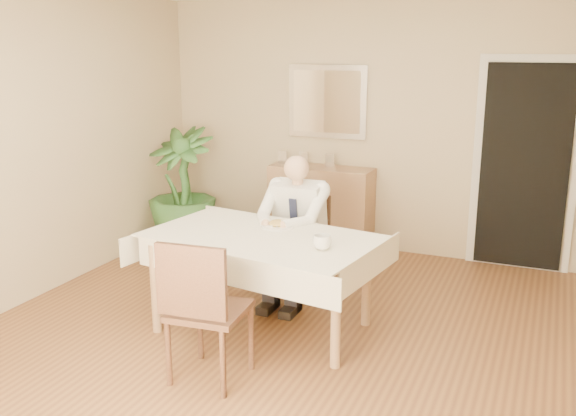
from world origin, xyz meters
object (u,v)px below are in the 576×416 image
at_px(chair_near, 202,304).
at_px(chair_far, 304,238).
at_px(seated_man, 292,223).
at_px(coffee_mug, 322,242).
at_px(potted_palm, 182,188).
at_px(sideboard, 321,207).
at_px(dining_table, 262,246).

bearing_deg(chair_near, chair_far, 85.09).
distance_m(seated_man, coffee_mug, 0.91).
height_order(coffee_mug, potted_palm, potted_palm).
xyz_separation_m(chair_far, sideboard, (-0.29, 1.22, -0.04)).
xyz_separation_m(chair_near, coffee_mug, (0.53, 0.76, 0.25)).
bearing_deg(potted_palm, coffee_mug, -37.69).
distance_m(dining_table, chair_near, 0.91).
distance_m(chair_near, seated_man, 1.50).
xyz_separation_m(dining_table, potted_palm, (-1.69, 1.58, -0.03)).
distance_m(chair_near, coffee_mug, 0.96).
xyz_separation_m(chair_near, potted_palm, (-1.69, 2.48, 0.09)).
relative_size(seated_man, sideboard, 1.13).
relative_size(dining_table, sideboard, 1.70).
relative_size(dining_table, potted_palm, 1.45).
bearing_deg(sideboard, chair_near, -82.60).
bearing_deg(dining_table, chair_far, 98.75).
bearing_deg(potted_palm, dining_table, -43.06).
xyz_separation_m(seated_man, potted_palm, (-1.69, 0.98, -0.05)).
height_order(chair_near, coffee_mug, chair_near).
xyz_separation_m(dining_table, coffee_mug, (0.53, -0.14, 0.14)).
relative_size(chair_near, sideboard, 0.89).
height_order(chair_far, coffee_mug, chair_far).
height_order(dining_table, potted_palm, potted_palm).
distance_m(coffee_mug, sideboard, 2.41).
height_order(dining_table, coffee_mug, coffee_mug).
distance_m(chair_far, sideboard, 1.26).
xyz_separation_m(coffee_mug, potted_palm, (-2.22, 1.71, -0.16)).
distance_m(chair_near, potted_palm, 3.00).
height_order(dining_table, chair_far, chair_far).
bearing_deg(coffee_mug, dining_table, 165.49).
relative_size(chair_far, seated_man, 0.69).
distance_m(seated_man, potted_palm, 1.95).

